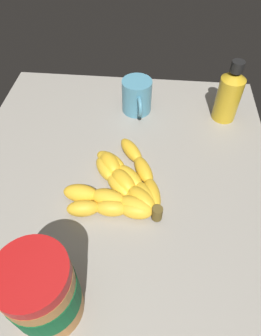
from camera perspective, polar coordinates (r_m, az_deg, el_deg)
name	(u,v)px	position (r cm, az deg, el deg)	size (l,w,h in cm)	color
ground_plane	(117,186)	(64.24, -2.55, -3.39)	(76.17, 66.62, 3.36)	gray
banana_bunch	(123,187)	(59.92, -1.49, -3.52)	(22.05, 19.78, 3.71)	gold
peanut_butter_jar	(42,292)	(46.23, -16.32, -21.58)	(10.02, 10.02, 14.55)	#B27238
honey_bottle	(229,95)	(76.68, 18.15, 13.06)	(5.72, 5.72, 15.25)	gold
coffee_mug	(137,96)	(76.78, 1.22, 13.39)	(10.87, 7.37, 8.43)	teal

